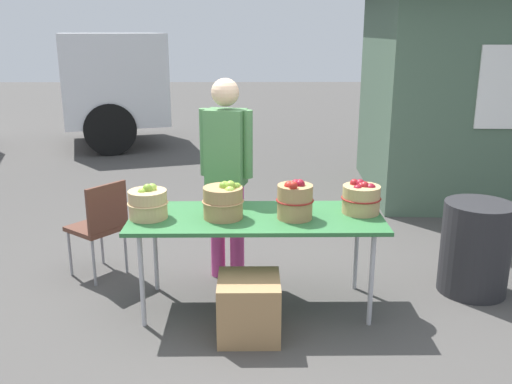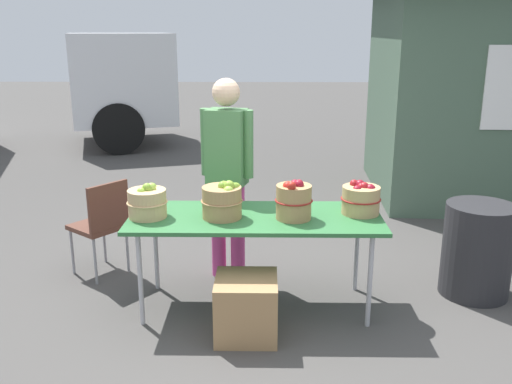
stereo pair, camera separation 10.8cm
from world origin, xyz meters
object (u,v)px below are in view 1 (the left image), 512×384
object	(u,v)px
apple_basket_green_1	(224,201)
trash_barrel	(475,248)
apple_basket_red_0	(295,200)
produce_crate	(249,307)
folding_chair	(100,222)
apple_basket_red_1	(361,198)
vendor_adult	(226,164)
apple_basket_green_0	(148,203)
market_table	(256,221)

from	to	relation	value
apple_basket_green_1	trash_barrel	bearing A→B (deg)	8.11
apple_basket_green_1	trash_barrel	distance (m)	2.12
apple_basket_red_0	produce_crate	distance (m)	0.85
apple_basket_green_1	folding_chair	bearing A→B (deg)	150.88
apple_basket_red_1	vendor_adult	size ratio (longest dim) A/B	0.18
folding_chair	vendor_adult	bearing A→B (deg)	127.92
folding_chair	produce_crate	distance (m)	1.66
apple_basket_red_1	produce_crate	world-z (taller)	apple_basket_red_1
apple_basket_green_1	trash_barrel	world-z (taller)	apple_basket_green_1
apple_basket_green_0	apple_basket_red_1	bearing A→B (deg)	3.77
apple_basket_green_0	apple_basket_green_1	world-z (taller)	apple_basket_green_1
apple_basket_red_1	trash_barrel	xyz separation A→B (m)	(1.00, 0.18, -0.48)
apple_basket_green_0	trash_barrel	bearing A→B (deg)	6.25
apple_basket_red_0	apple_basket_red_1	world-z (taller)	apple_basket_red_0
vendor_adult	apple_basket_green_1	bearing A→B (deg)	105.71
produce_crate	apple_basket_red_1	bearing A→B (deg)	30.61
apple_basket_green_1	produce_crate	bearing A→B (deg)	-64.96
trash_barrel	produce_crate	distance (m)	1.98
market_table	trash_barrel	bearing A→B (deg)	7.84
market_table	trash_barrel	size ratio (longest dim) A/B	2.48
vendor_adult	produce_crate	size ratio (longest dim) A/B	3.98
apple_basket_green_1	market_table	bearing A→B (deg)	10.08
apple_basket_green_0	produce_crate	size ratio (longest dim) A/B	0.70
apple_basket_red_1	folding_chair	distance (m)	2.23
trash_barrel	produce_crate	size ratio (longest dim) A/B	1.76
produce_crate	apple_basket_green_0	bearing A→B (deg)	151.73
produce_crate	market_table	bearing A→B (deg)	82.53
market_table	apple_basket_green_1	bearing A→B (deg)	-169.92
market_table	apple_basket_green_0	distance (m)	0.82
apple_basket_green_1	vendor_adult	world-z (taller)	vendor_adult
vendor_adult	folding_chair	distance (m)	1.21
apple_basket_green_0	produce_crate	bearing A→B (deg)	-28.27
apple_basket_red_0	produce_crate	bearing A→B (deg)	-131.93
vendor_adult	trash_barrel	world-z (taller)	vendor_adult
trash_barrel	apple_basket_red_1	bearing A→B (deg)	-169.81
apple_basket_green_0	apple_basket_red_1	distance (m)	1.61
apple_basket_red_0	folding_chair	distance (m)	1.78
apple_basket_red_1	folding_chair	world-z (taller)	apple_basket_red_1
apple_basket_green_0	produce_crate	distance (m)	1.07
vendor_adult	market_table	bearing A→B (deg)	129.13
market_table	apple_basket_green_0	world-z (taller)	apple_basket_green_0
apple_basket_red_0	apple_basket_green_1	bearing A→B (deg)	178.18
folding_chair	produce_crate	size ratio (longest dim) A/B	1.98
vendor_adult	folding_chair	xyz separation A→B (m)	(-1.09, 0.01, -0.51)
apple_basket_green_1	apple_basket_red_0	bearing A→B (deg)	-1.82
apple_basket_red_0	vendor_adult	bearing A→B (deg)	130.57
vendor_adult	trash_barrel	bearing A→B (deg)	-173.35
apple_basket_green_0	vendor_adult	world-z (taller)	vendor_adult
apple_basket_green_0	produce_crate	xyz separation A→B (m)	(0.75, -0.40, -0.65)
apple_basket_red_1	folding_chair	xyz separation A→B (m)	(-2.14, 0.50, -0.36)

